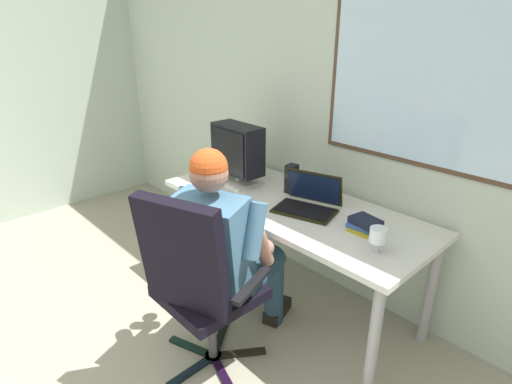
# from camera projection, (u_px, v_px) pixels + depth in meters

# --- Properties ---
(wall_rear) EXTENTS (5.70, 0.08, 2.57)m
(wall_rear) POSITION_uv_depth(u_px,v_px,m) (357.00, 108.00, 2.56)
(wall_rear) COLOR #B4C3B3
(wall_rear) RESTS_ON ground
(desk) EXTENTS (1.80, 0.74, 0.73)m
(desk) POSITION_uv_depth(u_px,v_px,m) (291.00, 214.00, 2.64)
(desk) COLOR #97979E
(desk) RESTS_ON ground
(office_chair) EXTENTS (0.64, 0.60, 1.08)m
(office_chair) POSITION_uv_depth(u_px,v_px,m) (196.00, 279.00, 2.05)
(office_chair) COLOR black
(office_chair) RESTS_ON ground
(person_seated) EXTENTS (0.66, 0.83, 1.25)m
(person_seated) POSITION_uv_depth(u_px,v_px,m) (226.00, 247.00, 2.24)
(person_seated) COLOR #233D52
(person_seated) RESTS_ON ground
(crt_monitor) EXTENTS (0.39, 0.23, 0.42)m
(crt_monitor) POSITION_uv_depth(u_px,v_px,m) (237.00, 151.00, 2.85)
(crt_monitor) COLOR beige
(crt_monitor) RESTS_ON desk
(laptop) EXTENTS (0.42, 0.37, 0.22)m
(laptop) POSITION_uv_depth(u_px,v_px,m) (309.00, 200.00, 2.51)
(laptop) COLOR black
(laptop) RESTS_ON desk
(wine_glass) EXTENTS (0.09, 0.09, 0.14)m
(wine_glass) POSITION_uv_depth(u_px,v_px,m) (378.00, 236.00, 2.01)
(wine_glass) COLOR silver
(wine_glass) RESTS_ON desk
(desk_speaker) EXTENTS (0.08, 0.09, 0.19)m
(desk_speaker) POSITION_uv_depth(u_px,v_px,m) (291.00, 179.00, 2.73)
(desk_speaker) COLOR black
(desk_speaker) RESTS_ON desk
(book_stack) EXTENTS (0.19, 0.15, 0.08)m
(book_stack) POSITION_uv_depth(u_px,v_px,m) (365.00, 225.00, 2.24)
(book_stack) COLOR #9F9019
(book_stack) RESTS_ON desk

